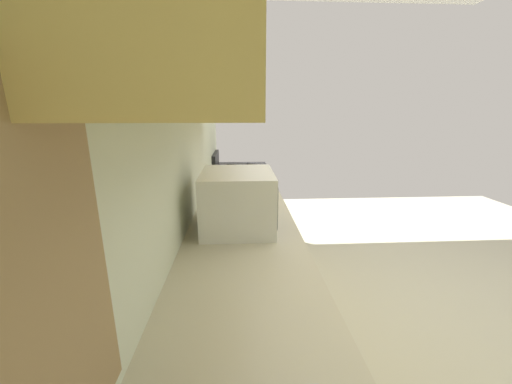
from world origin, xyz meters
name	(u,v)px	position (x,y,z in m)	size (l,w,h in m)	color
ground_plane	(411,324)	(0.00, 0.00, 0.00)	(6.52, 6.52, 0.00)	beige
wall_back	(178,136)	(0.00, 1.61, 1.39)	(4.20, 0.12, 2.77)	beige
counter_run	(243,309)	(-0.34, 1.25, 0.44)	(3.39, 0.64, 0.88)	#EED176
upper_cabinets	(208,39)	(-0.34, 1.39, 1.84)	(2.12, 0.33, 0.65)	#F1D174
window_back_wall	(8,316)	(-1.46, 1.54, 1.29)	(0.48, 0.02, 0.67)	#997A4C
oven_range	(242,202)	(1.66, 1.24, 0.46)	(0.62, 0.65, 1.06)	black
microwave	(238,200)	(-0.19, 1.27, 1.05)	(0.46, 0.40, 0.32)	white
bowl	(247,187)	(0.60, 1.19, 0.92)	(0.16, 0.16, 0.06)	#D84C47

